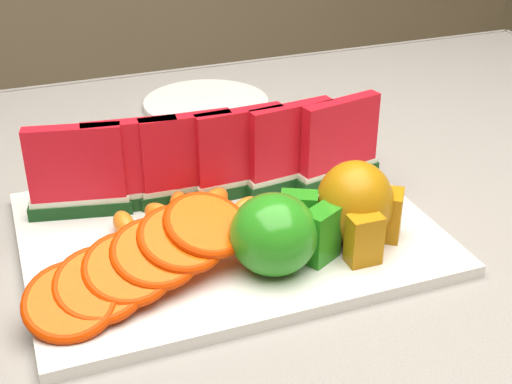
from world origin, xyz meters
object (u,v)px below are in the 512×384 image
platter (228,232)px  pear_cluster (357,206)px  apple_cluster (280,233)px  side_plate (206,104)px

platter → pear_cluster: size_ratio=4.02×
apple_cluster → pear_cluster: bearing=7.7°
apple_cluster → side_plate: size_ratio=0.48×
pear_cluster → side_plate: pear_cluster is taller
side_plate → apple_cluster: bearing=-98.1°
pear_cluster → apple_cluster: bearing=-172.3°
apple_cluster → pear_cluster: 0.09m
platter → side_plate: size_ratio=1.75×
platter → side_plate: 0.36m
platter → pear_cluster: 0.13m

